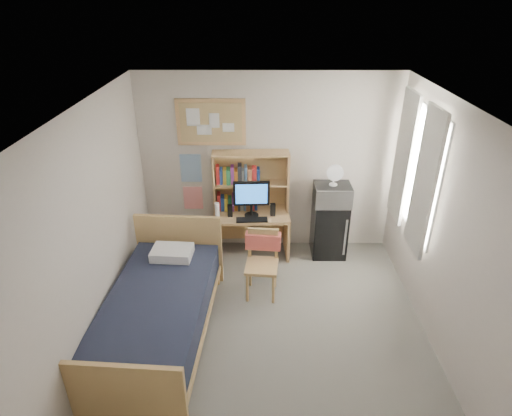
{
  "coord_description": "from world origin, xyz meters",
  "views": [
    {
      "loc": [
        -0.13,
        -3.57,
        3.55
      ],
      "look_at": [
        -0.17,
        1.2,
        1.08
      ],
      "focal_mm": 30.0,
      "sensor_mm": 36.0,
      "label": 1
    }
  ],
  "objects_px": {
    "desk": "(251,234)",
    "monitor": "(251,199)",
    "bed": "(159,317)",
    "speaker_left": "(230,211)",
    "bulletin_board": "(211,122)",
    "desk_chair": "(262,266)",
    "mini_fridge": "(329,228)",
    "microwave": "(332,195)",
    "speaker_right": "(273,210)",
    "desk_fan": "(334,176)"
  },
  "relations": [
    {
      "from": "bed",
      "to": "microwave",
      "type": "bearing_deg",
      "value": 43.0
    },
    {
      "from": "desk_chair",
      "to": "monitor",
      "type": "xyz_separation_m",
      "value": [
        -0.14,
        0.89,
        0.5
      ]
    },
    {
      "from": "microwave",
      "to": "desk_fan",
      "type": "relative_size",
      "value": 1.8
    },
    {
      "from": "bulletin_board",
      "to": "speaker_left",
      "type": "xyz_separation_m",
      "value": [
        0.25,
        -0.36,
        -1.16
      ]
    },
    {
      "from": "mini_fridge",
      "to": "speaker_right",
      "type": "xyz_separation_m",
      "value": [
        -0.83,
        -0.08,
        0.35
      ]
    },
    {
      "from": "mini_fridge",
      "to": "microwave",
      "type": "height_order",
      "value": "microwave"
    },
    {
      "from": "desk_chair",
      "to": "speaker_left",
      "type": "distance_m",
      "value": 1.03
    },
    {
      "from": "desk_chair",
      "to": "desk_fan",
      "type": "distance_m",
      "value": 1.6
    },
    {
      "from": "desk_chair",
      "to": "speaker_left",
      "type": "height_order",
      "value": "desk_chair"
    },
    {
      "from": "bulletin_board",
      "to": "bed",
      "type": "distance_m",
      "value": 2.63
    },
    {
      "from": "desk_chair",
      "to": "microwave",
      "type": "height_order",
      "value": "microwave"
    },
    {
      "from": "mini_fridge",
      "to": "monitor",
      "type": "distance_m",
      "value": 1.25
    },
    {
      "from": "desk",
      "to": "mini_fridge",
      "type": "xyz_separation_m",
      "value": [
        1.13,
        0.04,
        0.08
      ]
    },
    {
      "from": "microwave",
      "to": "desk_fan",
      "type": "height_order",
      "value": "desk_fan"
    },
    {
      "from": "monitor",
      "to": "speaker_left",
      "type": "distance_m",
      "value": 0.35
    },
    {
      "from": "bulletin_board",
      "to": "mini_fridge",
      "type": "relative_size",
      "value": 1.14
    },
    {
      "from": "desk_chair",
      "to": "monitor",
      "type": "relative_size",
      "value": 1.65
    },
    {
      "from": "bed",
      "to": "monitor",
      "type": "xyz_separation_m",
      "value": [
        1.01,
        1.67,
        0.64
      ]
    },
    {
      "from": "bulletin_board",
      "to": "speaker_right",
      "type": "xyz_separation_m",
      "value": [
        0.85,
        -0.33,
        -1.16
      ]
    },
    {
      "from": "desk",
      "to": "monitor",
      "type": "relative_size",
      "value": 2.02
    },
    {
      "from": "bed",
      "to": "desk",
      "type": "bearing_deg",
      "value": 63.58
    },
    {
      "from": "bulletin_board",
      "to": "desk_fan",
      "type": "height_order",
      "value": "bulletin_board"
    },
    {
      "from": "desk_chair",
      "to": "bed",
      "type": "height_order",
      "value": "desk_chair"
    },
    {
      "from": "bulletin_board",
      "to": "desk_chair",
      "type": "relative_size",
      "value": 1.07
    },
    {
      "from": "desk_chair",
      "to": "monitor",
      "type": "bearing_deg",
      "value": 104.58
    },
    {
      "from": "desk",
      "to": "bed",
      "type": "distance_m",
      "value": 2.0
    },
    {
      "from": "speaker_left",
      "to": "desk_chair",
      "type": "bearing_deg",
      "value": -66.02
    },
    {
      "from": "desk",
      "to": "speaker_left",
      "type": "xyz_separation_m",
      "value": [
        -0.3,
        -0.07,
        0.42
      ]
    },
    {
      "from": "mini_fridge",
      "to": "speaker_left",
      "type": "relative_size",
      "value": 4.82
    },
    {
      "from": "desk",
      "to": "speaker_right",
      "type": "relative_size",
      "value": 6.05
    },
    {
      "from": "mini_fridge",
      "to": "speaker_left",
      "type": "xyz_separation_m",
      "value": [
        -1.43,
        -0.11,
        0.35
      ]
    },
    {
      "from": "desk_chair",
      "to": "bed",
      "type": "bearing_deg",
      "value": -140.0
    },
    {
      "from": "monitor",
      "to": "speaker_right",
      "type": "xyz_separation_m",
      "value": [
        0.3,
        0.01,
        -0.18
      ]
    },
    {
      "from": "speaker_right",
      "to": "microwave",
      "type": "distance_m",
      "value": 0.86
    },
    {
      "from": "bed",
      "to": "desk_chair",
      "type": "bearing_deg",
      "value": 38.1
    },
    {
      "from": "desk",
      "to": "monitor",
      "type": "distance_m",
      "value": 0.61
    },
    {
      "from": "bed",
      "to": "speaker_left",
      "type": "bearing_deg",
      "value": 70.57
    },
    {
      "from": "bed",
      "to": "desk_fan",
      "type": "relative_size",
      "value": 7.7
    },
    {
      "from": "desk_chair",
      "to": "microwave",
      "type": "relative_size",
      "value": 1.74
    },
    {
      "from": "mini_fridge",
      "to": "desk",
      "type": "bearing_deg",
      "value": -178.03
    },
    {
      "from": "desk_chair",
      "to": "mini_fridge",
      "type": "bearing_deg",
      "value": 50.43
    },
    {
      "from": "speaker_left",
      "to": "microwave",
      "type": "distance_m",
      "value": 1.45
    },
    {
      "from": "bed",
      "to": "speaker_right",
      "type": "xyz_separation_m",
      "value": [
        1.31,
        1.69,
        0.46
      ]
    },
    {
      "from": "bed",
      "to": "microwave",
      "type": "relative_size",
      "value": 4.28
    },
    {
      "from": "mini_fridge",
      "to": "monitor",
      "type": "height_order",
      "value": "monitor"
    },
    {
      "from": "desk_chair",
      "to": "speaker_right",
      "type": "xyz_separation_m",
      "value": [
        0.16,
        0.9,
        0.32
      ]
    },
    {
      "from": "bed",
      "to": "desk_fan",
      "type": "height_order",
      "value": "desk_fan"
    },
    {
      "from": "bed",
      "to": "desk_fan",
      "type": "distance_m",
      "value": 2.92
    },
    {
      "from": "bulletin_board",
      "to": "bed",
      "type": "relative_size",
      "value": 0.43
    },
    {
      "from": "desk",
      "to": "desk_chair",
      "type": "bearing_deg",
      "value": -84.2
    }
  ]
}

